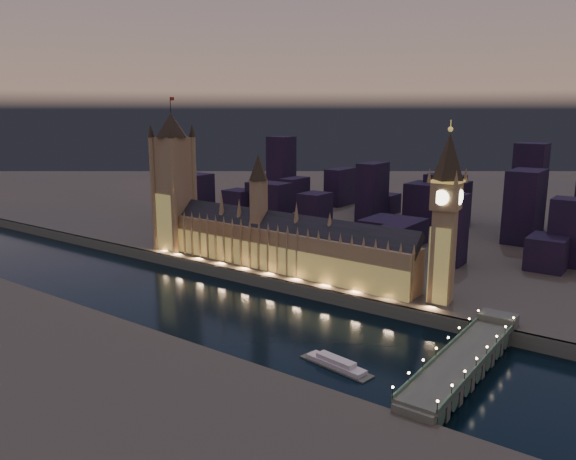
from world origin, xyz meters
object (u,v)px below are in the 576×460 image
Objects in this scene: victoria_tower at (173,175)px; westminster_bridge at (465,361)px; palace_of_westminster at (281,243)px; river_boat at (336,364)px; elizabeth_tower at (446,203)px.

westminster_bridge is (255.00, -65.37, -60.01)m from victoria_tower.
palace_of_westminster is 5.24× the size of river_boat.
palace_of_westminster reaches higher than westminster_bridge.
elizabeth_tower is 113.41m from river_boat.
victoria_tower is at bearing 180.00° from elizabeth_tower.
elizabeth_tower is 0.91× the size of westminster_bridge.
river_boat is (100.83, -92.98, -24.81)m from palace_of_westminster.
westminster_bridge is at bearing -14.38° from victoria_tower.
westminster_bridge is 57.61m from river_boat.
palace_of_westminster is 139.38m from river_boat.
palace_of_westminster is at bearing -0.09° from victoria_tower.
victoria_tower is 233.97m from river_boat.
westminster_bridge is (37.00, -65.37, -58.88)m from elizabeth_tower.
victoria_tower is at bearing 155.53° from river_boat.
palace_of_westminster is 111.20m from victoria_tower.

